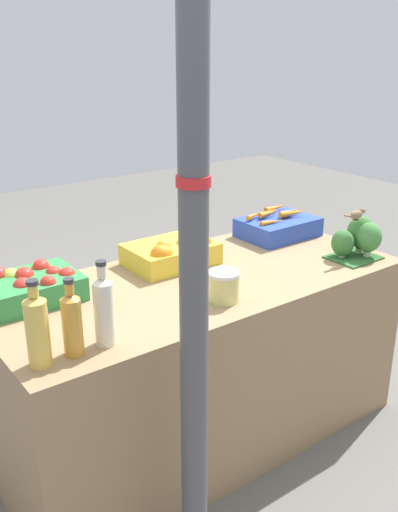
{
  "coord_description": "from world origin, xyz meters",
  "views": [
    {
      "loc": [
        -1.31,
        -1.76,
        1.69
      ],
      "look_at": [
        0.0,
        0.0,
        0.87
      ],
      "focal_mm": 40.0,
      "sensor_mm": 36.0,
      "label": 1
    }
  ],
  "objects": [
    {
      "name": "pickle_jar",
      "position": [
        -0.05,
        -0.23,
        0.83
      ],
      "size": [
        0.12,
        0.12,
        0.12
      ],
      "color": "#D1CC75",
      "rests_on": "market_table"
    },
    {
      "name": "broccoli_pile",
      "position": [
        0.74,
        -0.22,
        0.86
      ],
      "size": [
        0.24,
        0.18,
        0.18
      ],
      "color": "#2D602D",
      "rests_on": "market_table"
    },
    {
      "name": "orange_crate",
      "position": [
        0.01,
        0.2,
        0.83
      ],
      "size": [
        0.38,
        0.27,
        0.14
      ],
      "color": "gold",
      "rests_on": "market_table"
    },
    {
      "name": "juice_bottle_golden",
      "position": [
        -0.79,
        -0.26,
        0.89
      ],
      "size": [
        0.07,
        0.07,
        0.28
      ],
      "color": "gold",
      "rests_on": "market_table"
    },
    {
      "name": "sparrow_bird",
      "position": [
        0.7,
        -0.23,
        0.98
      ],
      "size": [
        0.14,
        0.04,
        0.05
      ],
      "rotation": [
        0.0,
        0.0,
        -0.02
      ],
      "color": "#4C3D2D",
      "rests_on": "broccoli_pile"
    },
    {
      "name": "apple_crate",
      "position": [
        -0.65,
        0.21,
        0.83
      ],
      "size": [
        0.38,
        0.27,
        0.13
      ],
      "color": "#2D8442",
      "rests_on": "market_table"
    },
    {
      "name": "market_table",
      "position": [
        0.0,
        0.0,
        0.38
      ],
      "size": [
        1.76,
        0.78,
        0.77
      ],
      "primitive_type": "cube",
      "color": "#937551",
      "rests_on": "ground_plane"
    },
    {
      "name": "ground_plane",
      "position": [
        0.0,
        0.0,
        0.0
      ],
      "size": [
        10.0,
        10.0,
        0.0
      ],
      "primitive_type": "plane",
      "color": "#605E59"
    },
    {
      "name": "juice_bottle_amber",
      "position": [
        -0.68,
        -0.26,
        0.88
      ],
      "size": [
        0.06,
        0.06,
        0.26
      ],
      "color": "gold",
      "rests_on": "market_table"
    },
    {
      "name": "carrot_crate",
      "position": [
        0.66,
        0.21,
        0.82
      ],
      "size": [
        0.38,
        0.27,
        0.13
      ],
      "color": "#2847B7",
      "rests_on": "market_table"
    },
    {
      "name": "support_pole",
      "position": [
        -0.44,
        -0.57,
        1.28
      ],
      "size": [
        0.09,
        0.09,
        2.56
      ],
      "color": "#4C4C51",
      "rests_on": "ground_plane"
    },
    {
      "name": "juice_bottle_cloudy",
      "position": [
        -0.57,
        -0.26,
        0.89
      ],
      "size": [
        0.07,
        0.07,
        0.29
      ],
      "color": "beige",
      "rests_on": "market_table"
    }
  ]
}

